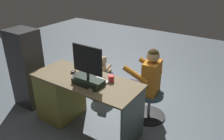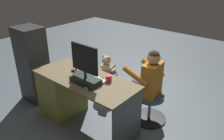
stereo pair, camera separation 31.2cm
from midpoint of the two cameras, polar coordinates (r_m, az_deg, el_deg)
name	(u,v)px [view 1 (the left image)]	position (r m, az deg, el deg)	size (l,w,h in m)	color
ground_plane	(103,112)	(3.62, -4.77, -10.71)	(10.00, 10.00, 0.00)	#545F67
desk	(65,94)	(3.42, -14.31, -5.87)	(1.50, 0.63, 0.75)	brown
monitor	(88,73)	(2.78, -9.30, -0.86)	(0.42, 0.21, 0.51)	black
keyboard	(89,77)	(3.01, -8.68, -1.78)	(0.42, 0.14, 0.02)	black
computer_mouse	(73,72)	(3.18, -12.53, -0.48)	(0.06, 0.10, 0.04)	#2F2421
cup	(111,79)	(2.87, -3.34, -2.27)	(0.08, 0.08, 0.09)	red
tv_remote	(75,75)	(3.09, -12.19, -1.40)	(0.04, 0.15, 0.02)	black
notebook_binder	(95,83)	(2.84, -7.45, -3.41)	(0.22, 0.30, 0.02)	beige
office_chair_teddy	(103,83)	(3.92, -4.64, -3.41)	(0.46, 0.46, 0.42)	black
teddy_bear	(103,66)	(3.78, -4.70, 0.99)	(0.24, 0.24, 0.34)	#DAB688
visitor_chair	(149,103)	(3.42, 6.80, -8.42)	(0.51, 0.51, 0.42)	black
person	(146,78)	(3.26, 5.83, -2.06)	(0.57, 0.51, 1.09)	#C57522
equipment_rack	(27,69)	(3.84, -22.93, 0.28)	(0.44, 0.36, 1.26)	#29292B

